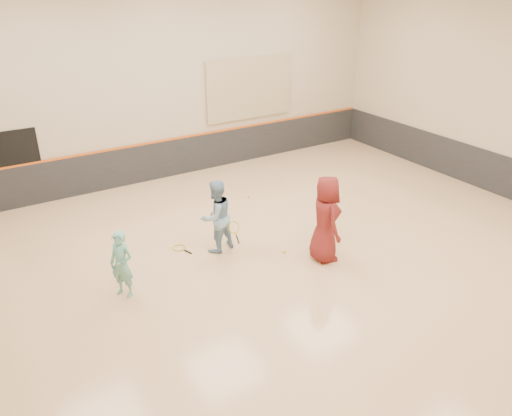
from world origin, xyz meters
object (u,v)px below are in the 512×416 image
young_man (326,219)px  spare_racket (179,247)px  girl (122,264)px  instructor (216,216)px

young_man → spare_racket: 3.56m
girl → young_man: bearing=41.4°
girl → spare_racket: bearing=88.8°
spare_racket → young_man: bearing=-39.3°
girl → instructor: (2.45, 0.62, 0.16)m
girl → spare_racket: size_ratio=2.00×
instructor → spare_racket: bearing=-47.9°
instructor → spare_racket: size_ratio=2.44×
girl → spare_racket: (1.70, 1.16, -0.70)m
instructor → young_man: 2.50m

